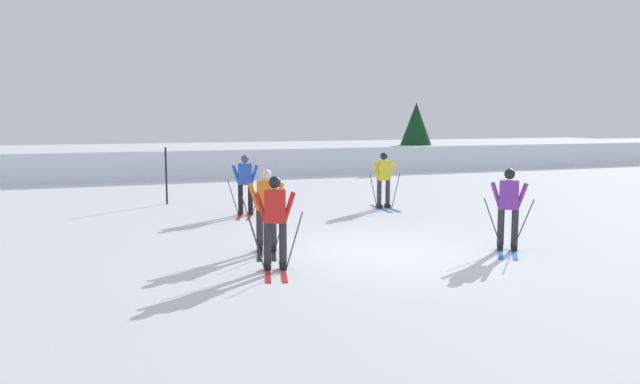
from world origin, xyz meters
The scene contains 9 objects.
ground_plane centered at (0.00, 0.00, 0.00)m, with size 120.00×120.00×0.00m, color silver.
far_snow_ridge centered at (0.00, 19.90, 0.65)m, with size 80.00×6.32×1.30m, color silver.
skier_blue centered at (-1.27, 5.85, 0.92)m, with size 0.96×1.63×1.71m.
skier_red centered at (-2.39, -0.68, 0.92)m, with size 0.97×1.64×1.71m.
skier_purple centered at (2.60, -0.82, 0.92)m, with size 1.24×1.51×1.71m.
skier_yellow centered at (3.00, 5.64, 0.92)m, with size 1.00×1.62×1.71m.
skier_orange centered at (-2.09, 0.92, 0.92)m, with size 0.97×1.64×1.71m.
trail_marker_pole centered at (-3.05, 9.00, 0.91)m, with size 0.06×0.06×1.82m, color black.
conifer_far_left centered at (11.47, 18.52, 2.17)m, with size 2.09×2.09×3.59m.
Camera 1 is at (-5.65, -11.34, 2.74)m, focal length 35.17 mm.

